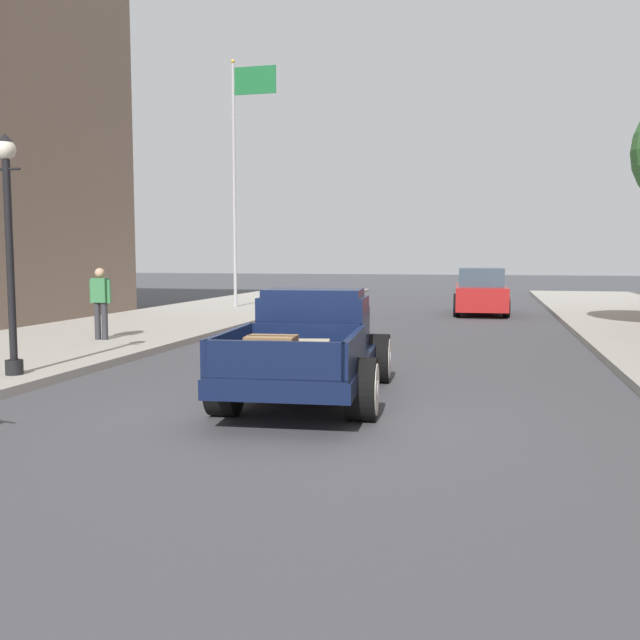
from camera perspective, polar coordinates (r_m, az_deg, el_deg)
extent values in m
plane|color=#47474C|center=(9.03, -1.55, -8.01)|extent=(140.00, 140.00, 0.00)
cube|color=#0F1938|center=(10.26, -0.79, -3.33)|extent=(2.14, 5.02, 0.24)
cube|color=#0F1938|center=(10.54, -0.47, -0.25)|extent=(1.64, 1.22, 0.80)
cube|color=#0F1938|center=(10.46, -0.51, 2.23)|extent=(1.50, 1.05, 0.12)
cube|color=#3D4C5B|center=(11.09, 0.02, 0.85)|extent=(1.33, 0.14, 0.44)
cube|color=#0F1938|center=(11.83, 0.58, -0.33)|extent=(1.43, 1.60, 0.52)
cube|color=silver|center=(12.62, 1.12, -0.07)|extent=(0.69, 0.15, 0.47)
cube|color=#0F1938|center=(8.88, -2.34, -3.77)|extent=(1.85, 2.23, 0.04)
cube|color=#0F1938|center=(9.04, -7.38, -2.23)|extent=(0.25, 2.10, 0.44)
cube|color=#0F1938|center=(8.73, 2.88, -2.47)|extent=(0.25, 2.10, 0.44)
cube|color=#0F1938|center=(7.87, -3.80, -3.32)|extent=(1.62, 0.21, 0.44)
cube|color=#0F1938|center=(9.83, -1.18, -1.59)|extent=(1.62, 0.21, 0.44)
cylinder|color=black|center=(11.77, -3.97, -2.93)|extent=(0.42, 0.83, 0.80)
cylinder|color=silver|center=(11.81, -4.85, -2.90)|extent=(0.06, 0.65, 0.66)
cylinder|color=silver|center=(11.81, -4.90, -2.90)|extent=(0.04, 0.24, 0.24)
cylinder|color=black|center=(11.50, 4.79, -3.12)|extent=(0.42, 0.83, 0.80)
cylinder|color=silver|center=(11.49, 5.71, -3.14)|extent=(0.06, 0.65, 0.66)
cylinder|color=silver|center=(11.49, 5.76, -3.14)|extent=(0.04, 0.24, 0.24)
cylinder|color=black|center=(9.20, -7.78, -5.27)|extent=(0.42, 0.83, 0.80)
cylinder|color=silver|center=(9.25, -8.88, -5.22)|extent=(0.06, 0.65, 0.66)
cylinder|color=silver|center=(9.26, -8.94, -5.22)|extent=(0.04, 0.24, 0.24)
cylinder|color=black|center=(8.85, 3.47, -5.64)|extent=(0.42, 0.83, 0.80)
cylinder|color=silver|center=(8.84, 4.67, -5.67)|extent=(0.06, 0.65, 0.66)
cylinder|color=silver|center=(8.83, 4.73, -5.67)|extent=(0.04, 0.24, 0.24)
cube|color=olive|center=(8.55, -3.99, -2.64)|extent=(0.63, 0.49, 0.40)
cube|color=#3D2D1E|center=(8.55, -3.99, -2.64)|extent=(0.62, 0.10, 0.42)
cube|color=gray|center=(9.11, -0.61, -2.52)|extent=(0.49, 0.40, 0.28)
cube|color=#AD1E1E|center=(25.55, 12.95, 1.84)|extent=(1.92, 4.37, 0.80)
cube|color=#384C5B|center=(25.37, 12.99, 3.44)|extent=(1.61, 2.07, 0.64)
cylinder|color=black|center=(26.84, 11.08, 1.44)|extent=(0.25, 0.67, 0.66)
cylinder|color=black|center=(26.90, 14.60, 1.37)|extent=(0.25, 0.67, 0.66)
cylinder|color=black|center=(24.27, 11.09, 1.04)|extent=(0.25, 0.67, 0.66)
cylinder|color=black|center=(24.33, 14.98, 0.97)|extent=(0.25, 0.67, 0.66)
cylinder|color=#333338|center=(16.86, -17.70, -0.07)|extent=(0.14, 0.14, 0.86)
cylinder|color=#333338|center=(16.77, -17.17, -0.09)|extent=(0.14, 0.14, 0.86)
cube|color=#387A47|center=(16.77, -17.51, 2.34)|extent=(0.36, 0.22, 0.56)
cylinder|color=#387A47|center=(16.88, -18.14, 2.24)|extent=(0.09, 0.09, 0.54)
cylinder|color=#387A47|center=(16.65, -16.85, 2.24)|extent=(0.09, 0.09, 0.54)
sphere|color=tan|center=(16.75, -17.54, 3.70)|extent=(0.22, 0.22, 0.22)
cylinder|color=black|center=(12.39, -23.69, -3.55)|extent=(0.28, 0.28, 0.24)
cylinder|color=black|center=(12.26, -23.99, 4.42)|extent=(0.12, 0.12, 3.20)
cylinder|color=black|center=(12.34, -24.24, 11.16)|extent=(0.50, 0.04, 0.04)
sphere|color=silver|center=(12.37, -24.30, 12.59)|extent=(0.32, 0.32, 0.32)
cone|color=black|center=(12.40, -24.33, 13.41)|extent=(0.24, 0.24, 0.14)
cylinder|color=#B2B2B7|center=(26.81, -7.02, 10.73)|extent=(0.12, 0.12, 9.00)
sphere|color=gold|center=(27.63, -7.13, 20.23)|extent=(0.16, 0.16, 0.16)
cube|color=#196633|center=(27.17, -5.32, 18.92)|extent=(1.60, 0.03, 1.00)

